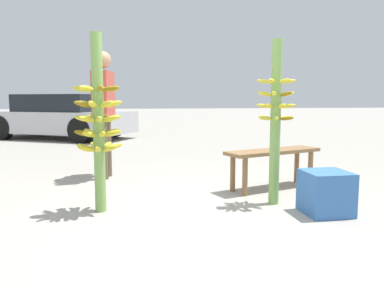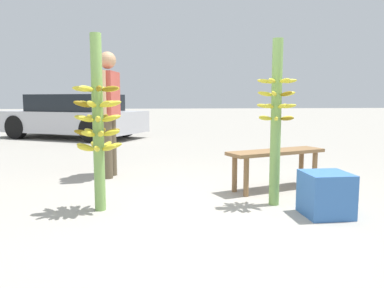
# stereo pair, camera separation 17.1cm
# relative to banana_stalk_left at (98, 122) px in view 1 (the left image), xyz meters

# --- Properties ---
(ground_plane) EXTENTS (80.00, 80.00, 0.00)m
(ground_plane) POSITION_rel_banana_stalk_left_xyz_m (0.86, -0.27, -0.86)
(ground_plane) COLOR #9E998E
(banana_stalk_left) EXTENTS (0.46, 0.46, 1.68)m
(banana_stalk_left) POSITION_rel_banana_stalk_left_xyz_m (0.00, 0.00, 0.00)
(banana_stalk_left) COLOR #7AA851
(banana_stalk_left) RESTS_ON ground_plane
(banana_stalk_center) EXTENTS (0.39, 0.39, 1.66)m
(banana_stalk_center) POSITION_rel_banana_stalk_left_xyz_m (1.74, -0.02, 0.02)
(banana_stalk_center) COLOR #7AA851
(banana_stalk_center) RESTS_ON ground_plane
(vendor_person) EXTENTS (0.29, 0.69, 1.71)m
(vendor_person) POSITION_rel_banana_stalk_left_xyz_m (-0.05, 1.59, 0.15)
(vendor_person) COLOR brown
(vendor_person) RESTS_ON ground_plane
(market_bench) EXTENTS (1.27, 0.72, 0.47)m
(market_bench) POSITION_rel_banana_stalk_left_xyz_m (1.98, 0.61, -0.48)
(market_bench) COLOR olive
(market_bench) RESTS_ON ground_plane
(parked_car) EXTENTS (4.29, 3.38, 1.20)m
(parked_car) POSITION_rel_banana_stalk_left_xyz_m (-1.59, 7.09, -0.27)
(parked_car) COLOR #B7B7BC
(parked_car) RESTS_ON ground_plane
(produce_crate) EXTENTS (0.41, 0.41, 0.41)m
(produce_crate) POSITION_rel_banana_stalk_left_xyz_m (2.09, -0.43, -0.66)
(produce_crate) COLOR #386BB2
(produce_crate) RESTS_ON ground_plane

